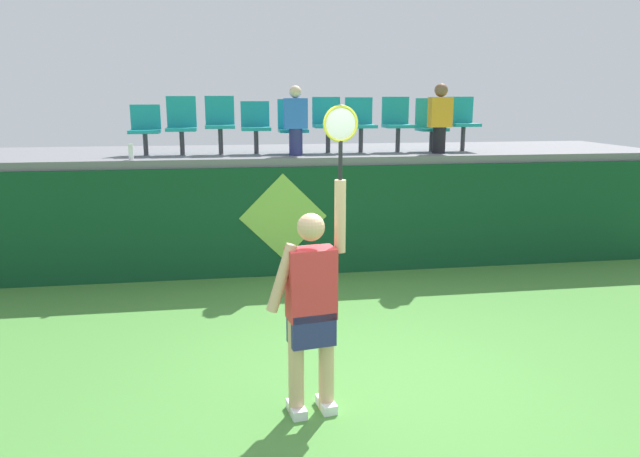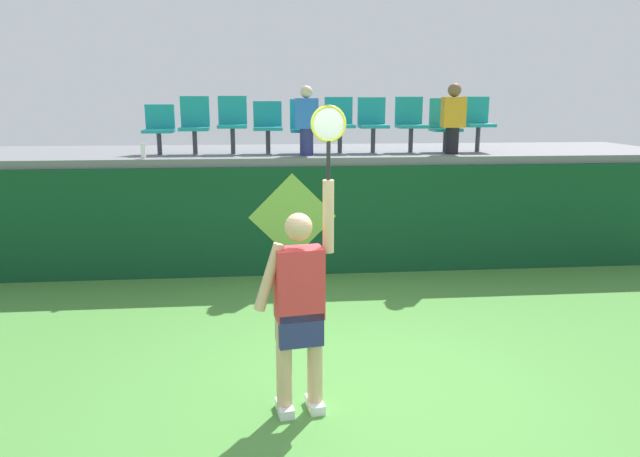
{
  "view_description": "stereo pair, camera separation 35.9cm",
  "coord_description": "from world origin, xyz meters",
  "views": [
    {
      "loc": [
        -1.25,
        -4.69,
        2.55
      ],
      "look_at": [
        -0.32,
        1.26,
        1.2
      ],
      "focal_mm": 32.56,
      "sensor_mm": 36.0,
      "label": 1
    },
    {
      "loc": [
        -0.89,
        -4.74,
        2.55
      ],
      "look_at": [
        -0.32,
        1.26,
        1.2
      ],
      "focal_mm": 32.56,
      "sensor_mm": 36.0,
      "label": 2
    }
  ],
  "objects": [
    {
      "name": "spectator_platform",
      "position": [
        0.0,
        4.84,
        1.66
      ],
      "size": [
        11.51,
        2.61,
        0.12
      ],
      "primitive_type": "cube",
      "color": "slate",
      "rests_on": "court_back_wall"
    },
    {
      "name": "stadium_chair_4",
      "position": [
        -0.26,
        4.39,
        2.16
      ],
      "size": [
        0.44,
        0.42,
        0.82
      ],
      "color": "#38383D",
      "rests_on": "spectator_platform"
    },
    {
      "name": "stadium_chair_1",
      "position": [
        -1.95,
        4.39,
        2.19
      ],
      "size": [
        0.44,
        0.42,
        0.87
      ],
      "color": "#38383D",
      "rests_on": "spectator_platform"
    },
    {
      "name": "stadium_chair_8",
      "position": [
        1.97,
        4.39,
        2.17
      ],
      "size": [
        0.44,
        0.42,
        0.84
      ],
      "color": "#38383D",
      "rests_on": "spectator_platform"
    },
    {
      "name": "stadium_chair_6",
      "position": [
        0.81,
        4.39,
        2.2
      ],
      "size": [
        0.44,
        0.42,
        0.85
      ],
      "color": "#38383D",
      "rests_on": "spectator_platform"
    },
    {
      "name": "water_bottle",
      "position": [
        -2.6,
        3.67,
        1.83
      ],
      "size": [
        0.07,
        0.07,
        0.22
      ],
      "primitive_type": "cylinder",
      "color": "white",
      "rests_on": "spectator_platform"
    },
    {
      "name": "stadium_chair_2",
      "position": [
        -1.37,
        4.39,
        2.21
      ],
      "size": [
        0.44,
        0.42,
        0.87
      ],
      "color": "#38383D",
      "rests_on": "spectator_platform"
    },
    {
      "name": "stadium_chair_5",
      "position": [
        0.28,
        4.39,
        2.21
      ],
      "size": [
        0.44,
        0.42,
        0.86
      ],
      "color": "#38383D",
      "rests_on": "spectator_platform"
    },
    {
      "name": "wall_signage_mount",
      "position": [
        -0.51,
        3.48,
        0.0
      ],
      "size": [
        1.27,
        0.01,
        1.52
      ],
      "color": "#0F4223",
      "rests_on": "ground_plane"
    },
    {
      "name": "spectator_0",
      "position": [
        1.97,
        3.97,
        2.28
      ],
      "size": [
        0.34,
        0.2,
        1.06
      ],
      "color": "black",
      "rests_on": "spectator_platform"
    },
    {
      "name": "stadium_chair_3",
      "position": [
        -0.83,
        4.39,
        2.17
      ],
      "size": [
        0.44,
        0.42,
        0.79
      ],
      "color": "#38383D",
      "rests_on": "spectator_platform"
    },
    {
      "name": "stadium_chair_9",
      "position": [
        2.5,
        4.39,
        2.21
      ],
      "size": [
        0.44,
        0.42,
        0.86
      ],
      "color": "#38383D",
      "rests_on": "spectator_platform"
    },
    {
      "name": "tennis_player",
      "position": [
        -0.63,
        -0.34,
        0.94
      ],
      "size": [
        0.75,
        0.32,
        2.51
      ],
      "color": "white",
      "rests_on": "ground_plane"
    },
    {
      "name": "stadium_chair_7",
      "position": [
        1.41,
        4.39,
        2.2
      ],
      "size": [
        0.44,
        0.42,
        0.86
      ],
      "color": "#38383D",
      "rests_on": "spectator_platform"
    },
    {
      "name": "ground_plane",
      "position": [
        0.0,
        0.0,
        0.0
      ],
      "size": [
        40.0,
        40.0,
        0.0
      ],
      "primitive_type": "plane",
      "color": "#478438"
    },
    {
      "name": "stadium_chair_0",
      "position": [
        -2.48,
        4.38,
        2.13
      ],
      "size": [
        0.44,
        0.42,
        0.74
      ],
      "color": "#38383D",
      "rests_on": "spectator_platform"
    },
    {
      "name": "spectator_1",
      "position": [
        -0.26,
        3.96,
        2.25
      ],
      "size": [
        0.34,
        0.2,
        1.02
      ],
      "color": "navy",
      "rests_on": "spectator_platform"
    },
    {
      "name": "court_back_wall",
      "position": [
        0.0,
        3.59,
        0.8
      ],
      "size": [
        11.51,
        0.2,
        1.6
      ],
      "primitive_type": "cube",
      "color": "#0F4223",
      "rests_on": "ground_plane"
    }
  ]
}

